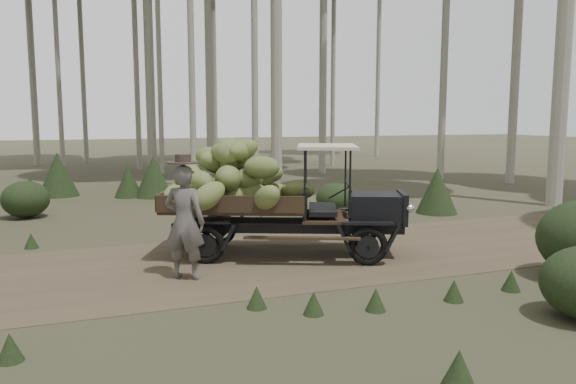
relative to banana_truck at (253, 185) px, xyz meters
name	(u,v)px	position (x,y,z in m)	size (l,w,h in m)	color
ground	(165,270)	(-1.65, -0.45, -1.27)	(120.00, 120.00, 0.00)	#473D2B
dirt_track	(165,269)	(-1.65, -0.45, -1.26)	(70.00, 4.00, 0.01)	brown
banana_truck	(253,185)	(0.00, 0.00, 0.00)	(4.49, 2.98, 2.18)	black
farmer	(185,221)	(-1.43, -1.08, -0.36)	(0.77, 0.72, 1.92)	#56524E
undergrowth	(32,249)	(-3.61, -0.61, -0.72)	(21.44, 22.27, 1.39)	#233319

